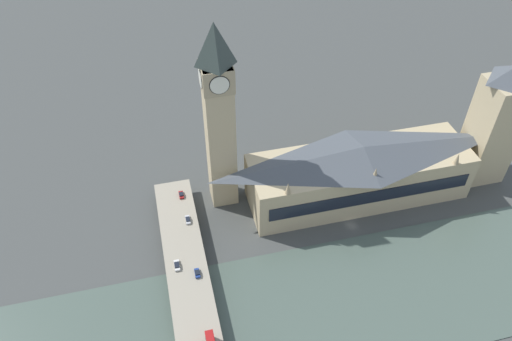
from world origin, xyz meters
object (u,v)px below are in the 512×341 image
Objects in this scene: car_southbound_mid at (181,195)px; car_northbound_tail at (177,265)px; parliament_hall at (359,172)px; car_northbound_mid at (188,220)px; road_bridge at (197,326)px; clock_tower at (219,115)px; victoria_tower at (495,124)px; car_southbound_lead at (197,273)px.

car_northbound_tail is at bearing 170.01° from car_southbound_mid.
parliament_hall is 81.79m from car_northbound_tail.
car_southbound_mid reaches higher than car_northbound_mid.
clock_tower is at bearing -18.93° from road_bridge.
car_northbound_tail is at bearing 100.05° from victoria_tower.
victoria_tower is 14.34× the size of car_southbound_mid.
car_northbound_tail is 1.14× the size of car_southbound_mid.
victoria_tower reaches higher than car_southbound_lead.
victoria_tower reaches higher than road_bridge.
clock_tower is at bearing -33.42° from car_northbound_tail.
road_bridge is (-59.87, 20.53, -37.42)m from clock_tower.
car_northbound_mid is 0.94× the size of car_northbound_tail.
clock_tower reaches higher than victoria_tower.
road_bridge is at bearing 177.15° from car_southbound_mid.
victoria_tower is at bearing -88.49° from car_northbound_mid.
road_bridge is at bearing 122.59° from parliament_hall.
car_southbound_mid is at bearing -9.99° from car_northbound_tail.
parliament_hall reaches higher than road_bridge.
road_bridge is 31.12× the size of car_northbound_mid.
car_southbound_mid is at bearing 0.54° from car_southbound_lead.
clock_tower is 20.46× the size of car_southbound_lead.
clock_tower reaches higher than car_northbound_mid.
victoria_tower is 138.74m from car_northbound_tail.
road_bridge is at bearing 109.94° from victoria_tower.
car_northbound_tail reaches higher than car_northbound_mid.
car_northbound_mid is at bearing 92.68° from parliament_hall.
clock_tower is 18.13× the size of car_northbound_mid.
car_northbound_tail is (-23.88, 77.97, -6.40)m from parliament_hall.
parliament_hall is at bearing -72.97° from car_northbound_tail.
car_southbound_mid is (14.07, 0.68, -0.00)m from car_northbound_mid.
car_southbound_lead reaches higher than road_bridge.
car_northbound_tail is (23.93, 3.19, 1.83)m from road_bridge.
car_southbound_mid is (34.62, -6.10, -0.02)m from car_northbound_tail.
parliament_hall is 89.13m from road_bridge.
victoria_tower is (0.06, -57.14, 14.16)m from parliament_hall.
parliament_hall is 62.77m from clock_tower.
car_northbound_mid is at bearing -4.62° from road_bridge.
car_northbound_mid is 21.64m from car_northbound_tail.
victoria_tower reaches higher than car_northbound_mid.
victoria_tower reaches higher than parliament_hall.
car_southbound_lead is at bearing 102.68° from victoria_tower.
car_northbound_tail is (-35.94, 23.72, -35.58)m from clock_tower.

